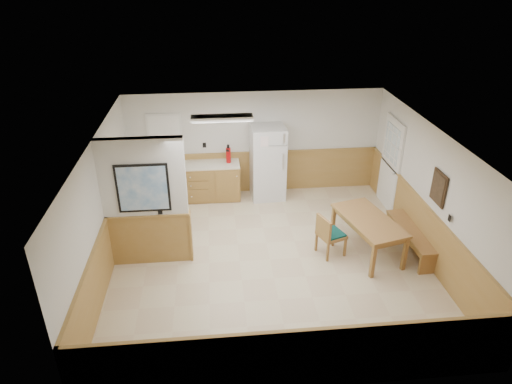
{
  "coord_description": "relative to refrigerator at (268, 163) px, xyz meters",
  "views": [
    {
      "loc": [
        -0.99,
        -7.18,
        5.18
      ],
      "look_at": [
        -0.23,
        0.4,
        1.27
      ],
      "focal_mm": 32.0,
      "sensor_mm": 36.0,
      "label": 1
    }
  ],
  "objects": [
    {
      "name": "ground",
      "position": [
        -0.27,
        -2.63,
        -0.89
      ],
      "size": [
        6.0,
        6.0,
        0.0
      ],
      "primitive_type": "plane",
      "color": "beige",
      "rests_on": "ground"
    },
    {
      "name": "left_wall",
      "position": [
        -3.27,
        -2.63,
        0.36
      ],
      "size": [
        0.02,
        6.0,
        2.5
      ],
      "primitive_type": "cube",
      "color": "silver",
      "rests_on": "ground"
    },
    {
      "name": "refrigerator",
      "position": [
        0.0,
        0.0,
        0.0
      ],
      "size": [
        0.82,
        0.74,
        1.77
      ],
      "rotation": [
        0.0,
        0.0,
        0.05
      ],
      "color": "silver",
      "rests_on": "ground"
    },
    {
      "name": "kitchen_window",
      "position": [
        -2.37,
        0.35,
        0.66
      ],
      "size": [
        0.8,
        0.04,
        1.0
      ],
      "color": "white",
      "rests_on": "back_wall"
    },
    {
      "name": "wall_painting",
      "position": [
        2.7,
        -2.93,
        0.66
      ],
      "size": [
        0.04,
        0.5,
        0.6
      ],
      "color": "#2F2113",
      "rests_on": "right_wall"
    },
    {
      "name": "dining_bench",
      "position": [
        2.53,
        -2.56,
        -0.54
      ],
      "size": [
        0.43,
        1.68,
        0.45
      ],
      "rotation": [
        0.0,
        0.0,
        0.04
      ],
      "color": "#925C35",
      "rests_on": "ground"
    },
    {
      "name": "back_wall",
      "position": [
        -0.27,
        0.37,
        0.36
      ],
      "size": [
        6.0,
        0.02,
        2.5
      ],
      "primitive_type": "cube",
      "color": "silver",
      "rests_on": "ground"
    },
    {
      "name": "wainscot_back",
      "position": [
        -0.27,
        0.35,
        -0.39
      ],
      "size": [
        6.0,
        0.04,
        1.0
      ],
      "primitive_type": "cube",
      "color": "#A07A40",
      "rests_on": "ground"
    },
    {
      "name": "soap_bottle",
      "position": [
        -2.4,
        0.07,
        0.11
      ],
      "size": [
        0.08,
        0.08,
        0.2
      ],
      "primitive_type": "cylinder",
      "rotation": [
        0.0,
        0.0,
        -0.41
      ],
      "color": "#17832F",
      "rests_on": "kitchen_counter"
    },
    {
      "name": "fire_extinguisher",
      "position": [
        -0.92,
        0.08,
        0.21
      ],
      "size": [
        0.14,
        0.14,
        0.44
      ],
      "rotation": [
        0.0,
        0.0,
        0.32
      ],
      "color": "#AA090B",
      "rests_on": "kitchen_counter"
    },
    {
      "name": "dining_chair",
      "position": [
        0.85,
        -2.57,
        -0.39
      ],
      "size": [
        0.75,
        0.63,
        0.85
      ],
      "rotation": [
        0.0,
        0.0,
        0.36
      ],
      "color": "#925C35",
      "rests_on": "ground"
    },
    {
      "name": "partition_wall",
      "position": [
        -2.52,
        -2.43,
        0.35
      ],
      "size": [
        1.5,
        0.2,
        2.5
      ],
      "color": "silver",
      "rests_on": "ground"
    },
    {
      "name": "wainscot_left",
      "position": [
        -3.25,
        -2.63,
        -0.39
      ],
      "size": [
        0.04,
        6.0,
        1.0
      ],
      "primitive_type": "cube",
      "color": "#A07A40",
      "rests_on": "ground"
    },
    {
      "name": "kitchen_counter",
      "position": [
        -1.48,
        0.05,
        -0.43
      ],
      "size": [
        2.2,
        0.61,
        1.0
      ],
      "color": "olive",
      "rests_on": "ground"
    },
    {
      "name": "right_wall",
      "position": [
        2.73,
        -2.63,
        0.36
      ],
      "size": [
        0.02,
        6.0,
        2.5
      ],
      "primitive_type": "cube",
      "color": "silver",
      "rests_on": "ground"
    },
    {
      "name": "fluorescent_fixture",
      "position": [
        -1.07,
        -1.33,
        1.56
      ],
      "size": [
        1.2,
        0.3,
        0.09
      ],
      "color": "white",
      "rests_on": "ceiling"
    },
    {
      "name": "wainscot_right",
      "position": [
        2.71,
        -2.63,
        -0.39
      ],
      "size": [
        0.04,
        6.0,
        1.0
      ],
      "primitive_type": "cube",
      "color": "#A07A40",
      "rests_on": "ground"
    },
    {
      "name": "ceiling",
      "position": [
        -0.27,
        -2.63,
        1.61
      ],
      "size": [
        6.0,
        6.0,
        0.02
      ],
      "primitive_type": "cube",
      "color": "white",
      "rests_on": "back_wall"
    },
    {
      "name": "exterior_door",
      "position": [
        2.69,
        -0.73,
        0.16
      ],
      "size": [
        0.07,
        1.02,
        2.15
      ],
      "color": "white",
      "rests_on": "ground"
    },
    {
      "name": "dining_table",
      "position": [
        1.64,
        -2.55,
        -0.23
      ],
      "size": [
        1.17,
        1.75,
        0.75
      ],
      "rotation": [
        0.0,
        0.0,
        0.25
      ],
      "color": "#925C35",
      "rests_on": "ground"
    }
  ]
}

